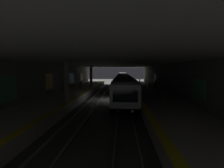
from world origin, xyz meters
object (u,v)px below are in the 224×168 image
pillar_near (66,82)px  person_walking_mid (160,92)px  person_standing_far (155,84)px  suitcase_rolling (67,91)px  bench_left_mid (155,86)px  person_boarding (140,82)px  backpack_on_floor (80,87)px  bench_right_near (50,91)px  bench_right_mid (65,87)px  person_waiting_near (81,85)px  pillar_far (91,77)px  bench_left_far (149,83)px  bench_left_near (177,96)px  trash_bin (170,96)px  metro_train (123,80)px  bench_right_far (72,85)px

pillar_near → person_walking_mid: 11.89m
person_standing_far → suitcase_rolling: bearing=113.9°
bench_left_mid → person_boarding: bearing=29.5°
person_walking_mid → backpack_on_floor: size_ratio=3.96×
pillar_near → bench_right_near: pillar_near is taller
bench_right_mid → backpack_on_floor: 4.12m
pillar_near → person_walking_mid: (3.53, -11.27, -1.42)m
person_waiting_near → suitcase_rolling: bearing=165.0°
pillar_near → person_boarding: size_ratio=2.70×
pillar_far → bench_left_mid: bearing=-92.2°
pillar_near → pillar_far: same height
backpack_on_floor → bench_left_far: bearing=-65.7°
pillar_far → person_walking_mid: (-11.80, -11.27, -1.42)m
bench_left_near → person_waiting_near: 17.48m
person_standing_far → trash_bin: person_standing_far is taller
pillar_far → bench_left_mid: size_ratio=2.68×
person_walking_mid → person_boarding: size_ratio=0.94×
metro_train → person_walking_mid: size_ratio=35.73×
bench_right_mid → person_waiting_near: bearing=-77.1°
person_standing_far → person_boarding: size_ratio=1.01×
backpack_on_floor → pillar_near: bearing=-171.1°
pillar_far → bench_right_mid: pillar_far is taller
bench_left_far → person_walking_mid: person_walking_mid is taller
bench_right_mid → bench_right_far: bearing=0.0°
bench_right_near → person_boarding: (14.20, -14.45, 0.39)m
bench_right_mid → person_standing_far: person_standing_far is taller
pillar_far → suitcase_rolling: 8.38m
bench_right_far → person_waiting_near: (-3.95, -2.88, 0.39)m
bench_right_near → bench_right_far: bearing=0.0°
bench_right_near → pillar_far: bearing=-22.6°
bench_right_near → backpack_on_floor: (9.86, -1.82, -0.32)m
bench_left_far → bench_right_mid: 20.08m
bench_right_far → suitcase_rolling: suitcase_rolling is taller
pillar_near → pillar_far: bearing=0.0°
bench_left_near → bench_right_far: (14.16, 17.07, 0.00)m
trash_bin → bench_right_far: bearing=50.0°
pillar_near → pillar_far: 15.32m
person_walking_mid → suitcase_rolling: (4.04, 13.78, -0.54)m
person_walking_mid → suitcase_rolling: bearing=73.7°
bench_right_near → bench_right_mid: (6.18, 0.00, 0.00)m
person_boarding → bench_right_near: bearing=134.5°
bench_right_mid → person_boarding: 16.53m
pillar_far → bench_right_mid: bearing=132.8°
bench_left_mid → trash_bin: (-12.50, 0.73, -0.10)m
metro_train → suitcase_rolling: size_ratio=60.96×
pillar_near → bench_left_near: 13.14m
metro_train → bench_left_mid: size_ratio=33.32×
bench_right_near → suitcase_rolling: size_ratio=1.83×
bench_left_near → person_walking_mid: person_walking_mid is taller
backpack_on_floor → trash_bin: 19.35m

